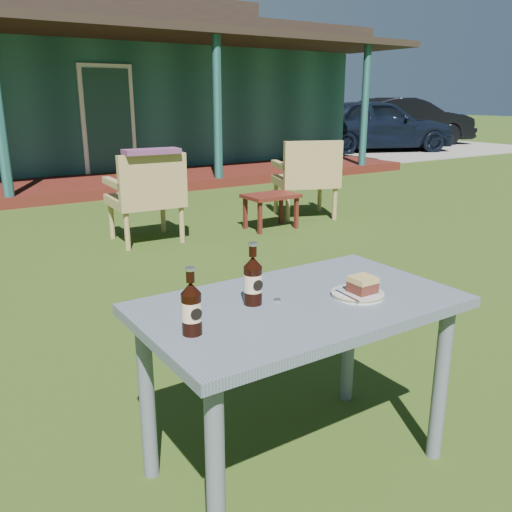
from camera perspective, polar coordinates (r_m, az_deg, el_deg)
ground at (r=3.62m, az=-11.46°, el=-7.63°), size 80.00×80.00×0.00m
gravel_strip at (r=16.52m, az=12.17°, el=11.01°), size 9.00×6.00×0.02m
car_near at (r=15.69m, az=12.47°, el=13.33°), size 4.56×3.11×1.44m
car_far at (r=18.09m, az=15.29°, el=13.50°), size 4.62×2.67×1.44m
cafe_table at (r=2.08m, az=4.57°, el=-7.30°), size 1.20×0.70×0.72m
plate at (r=2.11m, az=10.64°, el=-3.93°), size 0.20×0.20×0.01m
cake_slice at (r=2.11m, az=11.16°, el=-2.94°), size 0.09×0.09×0.06m
fork at (r=2.06m, az=9.53°, el=-4.17°), size 0.02×0.14×0.00m
cola_bottle_near at (r=1.97m, az=-0.33°, el=-2.53°), size 0.07×0.07×0.23m
cola_bottle_far at (r=1.74m, az=-6.81°, el=-5.43°), size 0.07×0.07×0.22m
bottle_cap at (r=2.03m, az=2.25°, el=-4.67°), size 0.03×0.03×0.01m
armchair_left at (r=5.64m, az=-11.36°, el=6.55°), size 0.72×0.67×0.92m
armchair_right at (r=6.74m, az=5.45°, el=8.53°), size 0.90×0.87×0.96m
floral_throw at (r=5.41m, az=-10.95°, el=10.76°), size 0.55×0.24×0.05m
side_table at (r=6.16m, az=1.59°, el=6.00°), size 0.60×0.40×0.40m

